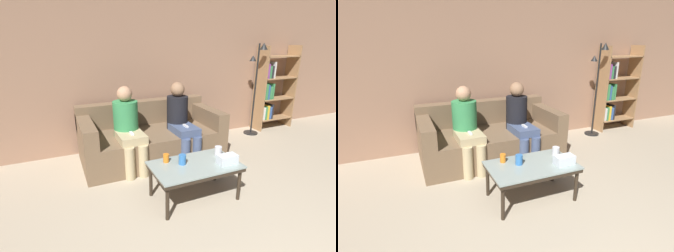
{
  "view_description": "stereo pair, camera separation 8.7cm",
  "coord_description": "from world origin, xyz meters",
  "views": [
    {
      "loc": [
        -1.26,
        -0.57,
        1.71
      ],
      "look_at": [
        0.0,
        2.26,
        0.68
      ],
      "focal_mm": 28.0,
      "sensor_mm": 36.0,
      "label": 1
    },
    {
      "loc": [
        -1.18,
        -0.61,
        1.71
      ],
      "look_at": [
        0.0,
        2.26,
        0.68
      ],
      "focal_mm": 28.0,
      "sensor_mm": 36.0,
      "label": 2
    }
  ],
  "objects": [
    {
      "name": "cup_near_right",
      "position": [
        -0.21,
        1.84,
        0.46
      ],
      "size": [
        0.06,
        0.06,
        0.09
      ],
      "color": "orange",
      "rests_on": "coffee_table"
    },
    {
      "name": "seated_person_left_end",
      "position": [
        -0.39,
        2.7,
        0.61
      ],
      "size": [
        0.34,
        0.68,
        1.13
      ],
      "color": "tan",
      "rests_on": "ground_plane"
    },
    {
      "name": "coffee_table",
      "position": [
        0.06,
        1.67,
        0.37
      ],
      "size": [
        0.96,
        0.57,
        0.42
      ],
      "color": "#8C9E99",
      "rests_on": "ground_plane"
    },
    {
      "name": "standing_lamp",
      "position": [
        2.12,
        3.11,
        1.02
      ],
      "size": [
        0.31,
        0.26,
        1.66
      ],
      "color": "black",
      "rests_on": "ground_plane"
    },
    {
      "name": "cup_near_left",
      "position": [
        0.42,
        1.76,
        0.47
      ],
      "size": [
        0.08,
        0.08,
        0.11
      ],
      "color": "silver",
      "rests_on": "coffee_table"
    },
    {
      "name": "wall_back",
      "position": [
        0.0,
        3.48,
        1.3
      ],
      "size": [
        12.0,
        0.06,
        2.6
      ],
      "color": "#9E755B",
      "rests_on": "ground_plane"
    },
    {
      "name": "bookshelf",
      "position": [
        2.65,
        3.25,
        0.76
      ],
      "size": [
        0.81,
        0.32,
        1.61
      ],
      "color": "#9E754C",
      "rests_on": "ground_plane"
    },
    {
      "name": "tissue_box",
      "position": [
        0.39,
        1.54,
        0.47
      ],
      "size": [
        0.22,
        0.12,
        0.13
      ],
      "color": "silver",
      "rests_on": "coffee_table"
    },
    {
      "name": "seated_person_mid_left",
      "position": [
        0.39,
        2.69,
        0.6
      ],
      "size": [
        0.31,
        0.68,
        1.13
      ],
      "color": "#47567A",
      "rests_on": "ground_plane"
    },
    {
      "name": "couch",
      "position": [
        0.0,
        2.91,
        0.3
      ],
      "size": [
        2.03,
        0.99,
        0.8
      ],
      "color": "brown",
      "rests_on": "ground_plane"
    },
    {
      "name": "cup_far_center",
      "position": [
        -0.07,
        1.72,
        0.47
      ],
      "size": [
        0.08,
        0.08,
        0.11
      ],
      "color": "#3372BF",
      "rests_on": "coffee_table"
    }
  ]
}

